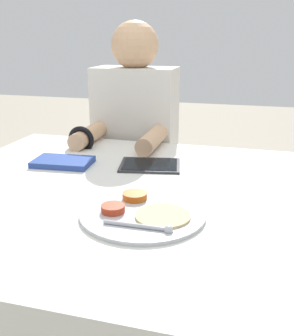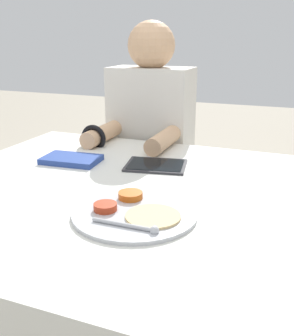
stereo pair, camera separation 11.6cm
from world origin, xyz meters
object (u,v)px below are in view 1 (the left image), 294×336
at_px(red_notebook, 63,162).
at_px(tablet_device, 150,165).
at_px(person_diner, 135,162).
at_px(thali_tray, 143,212).

relative_size(red_notebook, tablet_device, 0.90).
height_order(red_notebook, person_diner, person_diner).
distance_m(red_notebook, tablet_device, 0.31).
bearing_deg(person_diner, red_notebook, -102.18).
xyz_separation_m(thali_tray, red_notebook, (-0.38, 0.32, 0.00)).
relative_size(red_notebook, person_diner, 0.17).
height_order(red_notebook, tablet_device, red_notebook).
bearing_deg(red_notebook, thali_tray, -39.78).
relative_size(thali_tray, person_diner, 0.26).
xyz_separation_m(thali_tray, tablet_device, (-0.08, 0.38, -0.00)).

